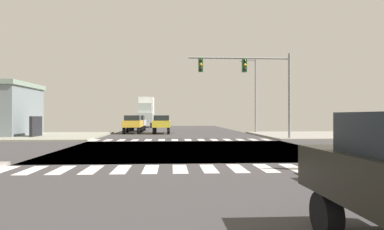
% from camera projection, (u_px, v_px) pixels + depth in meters
% --- Properties ---
extents(ground, '(90.00, 90.00, 0.05)m').
position_uv_depth(ground, '(190.00, 149.00, 19.46)').
color(ground, '#3B3839').
extents(sidewalk_corner_ne, '(12.00, 12.00, 0.14)m').
position_uv_depth(sidewalk_corner_ne, '(324.00, 135.00, 32.23)').
color(sidewalk_corner_ne, gray).
rests_on(sidewalk_corner_ne, ground).
extents(sidewalk_corner_nw, '(12.00, 12.00, 0.14)m').
position_uv_depth(sidewalk_corner_nw, '(33.00, 136.00, 30.65)').
color(sidewalk_corner_nw, gray).
rests_on(sidewalk_corner_nw, ground).
extents(crosswalk_near, '(13.50, 2.00, 0.01)m').
position_uv_depth(crosswalk_near, '(194.00, 169.00, 12.16)').
color(crosswalk_near, silver).
rests_on(crosswalk_near, ground).
extents(crosswalk_far, '(13.50, 2.00, 0.01)m').
position_uv_depth(crosswalk_far, '(181.00, 140.00, 26.74)').
color(crosswalk_far, silver).
rests_on(crosswalk_far, ground).
extents(traffic_signal_mast, '(7.83, 0.55, 6.60)m').
position_uv_depth(traffic_signal_mast, '(250.00, 75.00, 26.65)').
color(traffic_signal_mast, gray).
rests_on(traffic_signal_mast, ground).
extents(street_lamp, '(1.78, 0.32, 7.72)m').
position_uv_depth(street_lamp, '(253.00, 89.00, 36.76)').
color(street_lamp, gray).
rests_on(street_lamp, ground).
extents(sedan_crossing_3, '(1.80, 4.30, 1.88)m').
position_uv_depth(sedan_crossing_3, '(138.00, 122.00, 42.04)').
color(sedan_crossing_3, black).
rests_on(sedan_crossing_3, ground).
extents(sedan_trailing_5, '(1.80, 4.30, 1.88)m').
position_uv_depth(sedan_trailing_5, '(133.00, 123.00, 36.71)').
color(sedan_trailing_5, black).
rests_on(sedan_trailing_5, ground).
extents(box_truck_middle_1, '(2.40, 7.20, 4.85)m').
position_uv_depth(box_truck_middle_1, '(146.00, 111.00, 56.78)').
color(box_truck_middle_1, black).
rests_on(box_truck_middle_1, ground).
extents(sedan_outer_6, '(1.80, 4.30, 1.88)m').
position_uv_depth(sedan_outer_6, '(162.00, 123.00, 36.40)').
color(sedan_outer_6, black).
rests_on(sedan_outer_6, ground).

